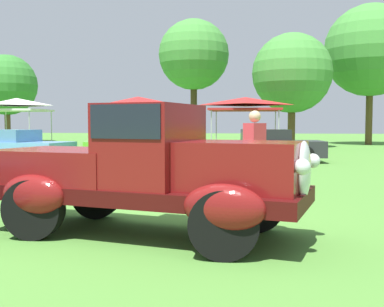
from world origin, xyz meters
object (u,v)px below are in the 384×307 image
Objects in this scene: feature_pickup_truck at (146,169)px; canopy_tent_right_field at (245,103)px; show_car_charcoal at (269,146)px; canopy_tent_center_field at (138,103)px; spectator_between_cars at (255,153)px; canopy_tent_left_field at (17,104)px; show_car_skyblue at (10,147)px; show_car_lime at (138,146)px.

canopy_tent_right_field reaches higher than feature_pickup_truck.
canopy_tent_center_field reaches higher than show_car_charcoal.
spectator_between_cars is at bearing -93.62° from show_car_charcoal.
show_car_charcoal is at bearing -35.61° from canopy_tent_center_field.
canopy_tent_right_field is at bearing 91.40° from spectator_between_cars.
show_car_charcoal is 1.49× the size of canopy_tent_center_field.
canopy_tent_center_field is at bearing 144.39° from show_car_charcoal.
spectator_between_cars is 0.62× the size of canopy_tent_center_field.
canopy_tent_left_field is (-11.82, 14.07, 1.51)m from spectator_between_cars.
canopy_tent_right_field reaches higher than spectator_between_cars.
spectator_between_cars reaches higher than show_car_charcoal.
canopy_tent_center_field reaches higher than show_car_skyblue.
spectator_between_cars is at bearing 63.11° from feature_pickup_truck.
canopy_tent_center_field is at bearing 63.45° from show_car_skyblue.
feature_pickup_truck is 12.27m from show_car_skyblue.
show_car_charcoal is (4.77, 0.85, 0.00)m from show_car_lime.
canopy_tent_left_field is 11.47m from canopy_tent_right_field.
canopy_tent_left_field reaches higher than feature_pickup_truck.
feature_pickup_truck is 16.81m from canopy_tent_center_field.
canopy_tent_center_field is at bearing -167.15° from canopy_tent_right_field.
feature_pickup_truck is 17.51m from canopy_tent_right_field.
spectator_between_cars is at bearing -68.09° from canopy_tent_center_field.
canopy_tent_center_field is 0.81× the size of canopy_tent_right_field.
show_car_lime is 5.59m from canopy_tent_center_field.
feature_pickup_truck is at bearing -75.96° from show_car_lime.
canopy_tent_right_field is (-0.36, 14.62, 1.51)m from spectator_between_cars.
spectator_between_cars is at bearing -88.60° from canopy_tent_right_field.
canopy_tent_center_field reaches higher than spectator_between_cars.
canopy_tent_left_field reaches higher than show_car_skyblue.
show_car_lime is 7.59m from canopy_tent_right_field.
show_car_charcoal is at bearing -80.24° from canopy_tent_right_field.
show_car_lime is 2.48× the size of spectator_between_cars.
show_car_lime is at bearing -36.98° from canopy_tent_left_field.
show_car_skyblue is at bearing -116.55° from canopy_tent_center_field.
canopy_tent_left_field reaches higher than show_car_lime.
canopy_tent_center_field is at bearing -5.35° from canopy_tent_left_field.
canopy_tent_center_field is (-4.01, 16.25, 1.56)m from feature_pickup_truck.
show_car_lime is 1.03× the size of show_car_charcoal.
feature_pickup_truck reaches higher than show_car_lime.
canopy_tent_right_field is at bearing 12.85° from canopy_tent_center_field.
spectator_between_cars is (1.41, 2.78, 0.05)m from feature_pickup_truck.
canopy_tent_center_field is (6.40, -0.60, -0.00)m from canopy_tent_left_field.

